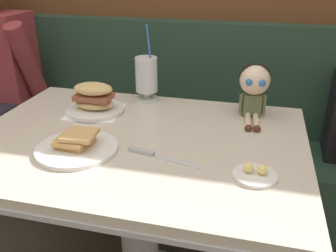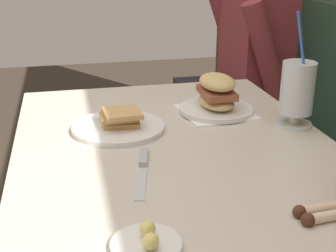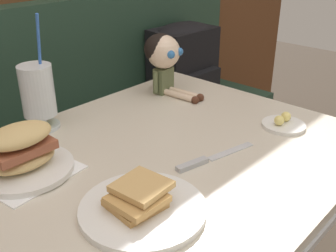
{
  "view_description": "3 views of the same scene",
  "coord_description": "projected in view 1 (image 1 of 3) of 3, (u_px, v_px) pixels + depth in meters",
  "views": [
    {
      "loc": [
        0.37,
        -0.84,
        1.28
      ],
      "look_at": [
        0.1,
        0.23,
        0.77
      ],
      "focal_mm": 39.07,
      "sensor_mm": 36.0,
      "label": 1
    },
    {
      "loc": [
        1.02,
        -0.07,
        1.21
      ],
      "look_at": [
        -0.01,
        0.16,
        0.79
      ],
      "focal_mm": 49.73,
      "sensor_mm": 36.0,
      "label": 2
    },
    {
      "loc": [
        -0.59,
        -0.42,
        1.24
      ],
      "look_at": [
        0.12,
        0.22,
        0.78
      ],
      "focal_mm": 43.49,
      "sensor_mm": 36.0,
      "label": 3
    }
  ],
  "objects": [
    {
      "name": "seated_doll",
      "position": [
        255.0,
        83.0,
        1.32
      ],
      "size": [
        0.12,
        0.22,
        0.2
      ],
      "color": "#5B6642",
      "rests_on": "diner_table"
    },
    {
      "name": "booth_bench",
      "position": [
        177.0,
        156.0,
        1.93
      ],
      "size": [
        2.6,
        0.48,
        1.0
      ],
      "color": "#233D2D",
      "rests_on": "ground"
    },
    {
      "name": "milkshake_glass",
      "position": [
        146.0,
        76.0,
        1.48
      ],
      "size": [
        0.1,
        0.1,
        0.31
      ],
      "color": "silver",
      "rests_on": "diner_table"
    },
    {
      "name": "butter_saucer",
      "position": [
        255.0,
        174.0,
        0.98
      ],
      "size": [
        0.12,
        0.12,
        0.04
      ],
      "color": "white",
      "rests_on": "diner_table"
    },
    {
      "name": "diner_table",
      "position": [
        138.0,
        188.0,
        1.28
      ],
      "size": [
        1.11,
        0.81,
        0.74
      ],
      "color": "beige",
      "rests_on": "ground"
    },
    {
      "name": "sandwich_plate",
      "position": [
        94.0,
        101.0,
        1.38
      ],
      "size": [
        0.22,
        0.22,
        0.12
      ],
      "color": "white",
      "rests_on": "diner_table"
    },
    {
      "name": "toast_plate",
      "position": [
        77.0,
        146.0,
        1.12
      ],
      "size": [
        0.25,
        0.25,
        0.06
      ],
      "color": "white",
      "rests_on": "diner_table"
    },
    {
      "name": "butter_knife",
      "position": [
        151.0,
        154.0,
        1.09
      ],
      "size": [
        0.23,
        0.07,
        0.01
      ],
      "color": "silver",
      "rests_on": "diner_table"
    }
  ]
}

